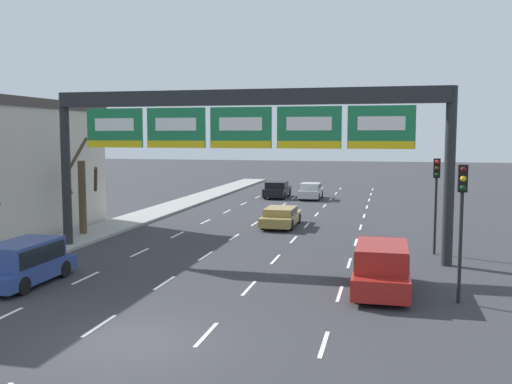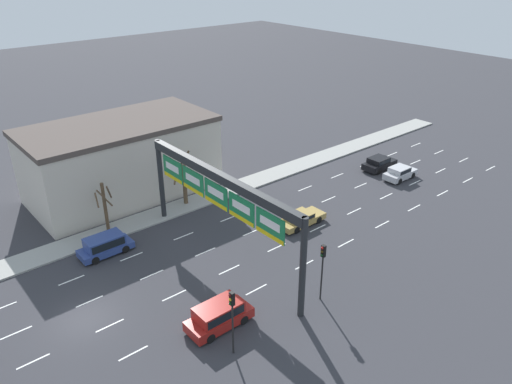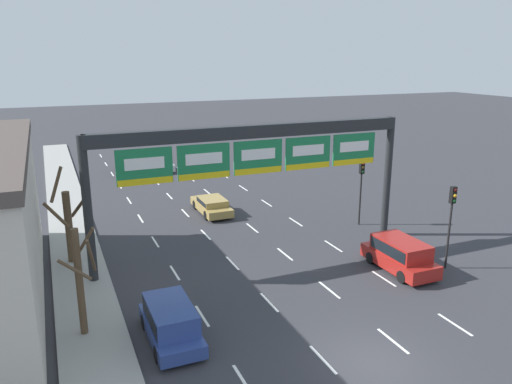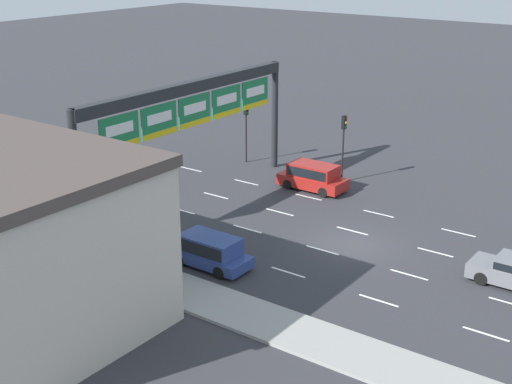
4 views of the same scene
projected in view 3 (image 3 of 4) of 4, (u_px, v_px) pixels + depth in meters
The scene contains 12 objects.
ground_plane at pixel (374, 364), 18.90m from camera, with size 220.00×220.00×0.00m, color #333338.
lane_dashes at pixel (243, 244), 30.88m from camera, with size 10.02×67.00×0.01m.
sign_gantry at pixel (256, 151), 27.41m from camera, with size 18.56×0.70×7.64m.
car_gold at pixel (212, 205), 36.73m from camera, with size 1.91×4.71×1.19m.
suv_blue at pixel (171, 320), 20.23m from camera, with size 1.88×4.35×1.64m.
suv_red at pixel (400, 253), 26.87m from camera, with size 1.96×4.52×1.75m.
car_black at pixel (130, 165), 49.43m from camera, with size 1.93×4.14×1.46m.
car_silver at pixel (162, 163), 50.25m from camera, with size 1.81×3.99×1.42m.
traffic_light_near_gantry at pixel (452, 211), 26.51m from camera, with size 0.30×0.35×4.62m.
traffic_light_mid_block at pixel (361, 179), 33.57m from camera, with size 0.30×0.35×4.51m.
tree_bare_closest at pixel (80, 277), 20.10m from camera, with size 1.58×1.61×4.58m.
tree_bare_second at pixel (68, 221), 27.35m from camera, with size 2.34×2.33×5.31m.
Camera 3 is at (-10.57, -13.43, 11.31)m, focal length 35.00 mm.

